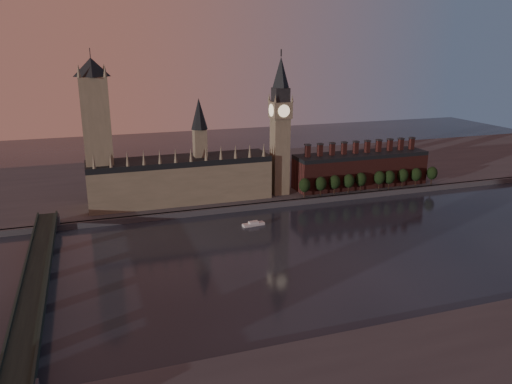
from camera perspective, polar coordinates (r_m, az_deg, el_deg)
ground at (r=288.40m, az=8.82°, el=-6.93°), size 900.00×900.00×0.00m
north_bank at (r=444.61m, az=-1.72°, el=1.85°), size 900.00×182.00×4.00m
palace_of_westminster at (r=365.59m, az=-8.51°, el=1.67°), size 130.00×30.30×74.00m
victoria_tower at (r=352.94m, az=-17.73°, el=6.77°), size 24.00×24.00×108.00m
big_ben at (r=373.83m, az=2.78°, el=7.66°), size 15.00×15.00×107.00m
chimney_block at (r=411.74m, az=11.82°, el=2.60°), size 110.00×25.00×37.00m
embankment_tree_0 at (r=373.34m, az=5.58°, el=0.78°), size 8.60×8.60×14.88m
embankment_tree_1 at (r=379.04m, az=7.42°, el=0.96°), size 8.60×8.60×14.88m
embankment_tree_2 at (r=384.84m, az=8.98°, el=1.13°), size 8.60×8.60×14.88m
embankment_tree_3 at (r=390.04m, az=10.56°, el=1.25°), size 8.60×8.60×14.88m
embankment_tree_4 at (r=396.50m, az=11.90°, el=1.42°), size 8.60×8.60×14.88m
embankment_tree_5 at (r=404.89m, az=13.93°, el=1.60°), size 8.60×8.60×14.88m
embankment_tree_6 at (r=408.51m, az=15.00°, el=1.65°), size 8.60×8.60×14.88m
embankment_tree_7 at (r=417.03m, az=16.44°, el=1.83°), size 8.60×8.60×14.88m
embankment_tree_8 at (r=423.01m, az=17.84°, el=1.91°), size 8.60×8.60×14.88m
embankment_tree_9 at (r=431.94m, az=19.48°, el=2.05°), size 8.60×8.60×14.88m
westminster_bridge at (r=255.61m, az=-23.87°, el=-9.54°), size 14.00×200.00×11.55m
river_boat at (r=327.08m, az=-0.29°, el=-3.67°), size 15.13×5.77×2.95m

